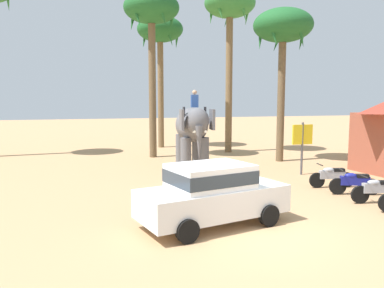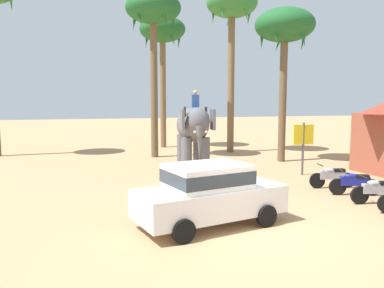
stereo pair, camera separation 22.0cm
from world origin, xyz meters
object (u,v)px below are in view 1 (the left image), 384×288
at_px(car_sedan_foreground, 212,192).
at_px(palm_tree_far_back, 283,30).
at_px(motorcycle_far_in_row, 355,182).
at_px(palm_tree_leaning_seaward, 230,10).
at_px(motorcycle_end_of_row, 332,176).
at_px(elephant_with_mahout, 192,128).
at_px(motorcycle_fourth_in_row, 378,190).
at_px(palm_tree_behind_elephant, 152,14).
at_px(palm_tree_near_hut, 160,34).
at_px(signboard_yellow, 302,138).

relative_size(car_sedan_foreground, palm_tree_far_back, 0.53).
height_order(motorcycle_far_in_row, palm_tree_far_back, palm_tree_far_back).
bearing_deg(motorcycle_far_in_row, palm_tree_leaning_seaward, 91.04).
height_order(motorcycle_far_in_row, palm_tree_leaning_seaward, palm_tree_leaning_seaward).
bearing_deg(palm_tree_leaning_seaward, palm_tree_far_back, -71.87).
bearing_deg(palm_tree_leaning_seaward, motorcycle_end_of_row, -89.25).
relative_size(elephant_with_mahout, motorcycle_far_in_row, 2.30).
xyz_separation_m(motorcycle_end_of_row, palm_tree_leaning_seaward, (-0.14, 10.63, 8.54)).
relative_size(motorcycle_fourth_in_row, palm_tree_behind_elephant, 0.19).
bearing_deg(palm_tree_far_back, elephant_with_mahout, -172.73).
xyz_separation_m(elephant_with_mahout, motorcycle_end_of_row, (4.01, -5.71, -1.53)).
distance_m(palm_tree_behind_elephant, palm_tree_near_hut, 4.74).
bearing_deg(palm_tree_behind_elephant, motorcycle_far_in_row, -64.25).
xyz_separation_m(car_sedan_foreground, palm_tree_leaning_seaward, (5.85, 13.58, 8.08)).
bearing_deg(motorcycle_end_of_row, car_sedan_foreground, -153.78).
bearing_deg(car_sedan_foreground, palm_tree_near_hut, 82.92).
distance_m(car_sedan_foreground, palm_tree_near_hut, 18.81).
bearing_deg(palm_tree_far_back, signboard_yellow, -104.34).
xyz_separation_m(palm_tree_near_hut, palm_tree_far_back, (5.09, -7.97, -0.83)).
relative_size(car_sedan_foreground, motorcycle_fourth_in_row, 2.46).
distance_m(palm_tree_near_hut, signboard_yellow, 13.93).
bearing_deg(palm_tree_leaning_seaward, motorcycle_fourth_in_row, -89.23).
bearing_deg(motorcycle_end_of_row, palm_tree_behind_elephant, 118.11).
xyz_separation_m(car_sedan_foreground, signboard_yellow, (6.28, 5.58, 0.76)).
distance_m(motorcycle_far_in_row, palm_tree_behind_elephant, 14.56).
distance_m(car_sedan_foreground, palm_tree_far_back, 13.34).
relative_size(palm_tree_far_back, signboard_yellow, 3.45).
relative_size(motorcycle_end_of_row, palm_tree_near_hut, 0.19).
relative_size(car_sedan_foreground, motorcycle_far_in_row, 2.54).
bearing_deg(palm_tree_near_hut, palm_tree_far_back, -57.44).
xyz_separation_m(palm_tree_far_back, palm_tree_leaning_seaward, (-1.39, 4.25, 1.87)).
bearing_deg(palm_tree_behind_elephant, car_sedan_foreground, -93.28).
relative_size(palm_tree_near_hut, palm_tree_far_back, 1.11).
relative_size(elephant_with_mahout, palm_tree_leaning_seaward, 0.38).
bearing_deg(signboard_yellow, palm_tree_leaning_seaward, 93.09).
distance_m(palm_tree_far_back, palm_tree_leaning_seaward, 4.84).
height_order(elephant_with_mahout, palm_tree_leaning_seaward, palm_tree_leaning_seaward).
distance_m(motorcycle_fourth_in_row, motorcycle_end_of_row, 2.37).
height_order(car_sedan_foreground, signboard_yellow, signboard_yellow).
bearing_deg(signboard_yellow, palm_tree_near_hut, 109.41).
xyz_separation_m(motorcycle_end_of_row, palm_tree_far_back, (1.25, 6.38, 6.67)).
distance_m(palm_tree_far_back, signboard_yellow, 6.69).
height_order(palm_tree_behind_elephant, palm_tree_near_hut, palm_tree_behind_elephant).
relative_size(motorcycle_far_in_row, palm_tree_near_hut, 0.19).
bearing_deg(motorcycle_fourth_in_row, car_sedan_foreground, -174.54).
bearing_deg(palm_tree_behind_elephant, palm_tree_leaning_seaward, 8.77).
height_order(palm_tree_far_back, palm_tree_leaning_seaward, palm_tree_leaning_seaward).
xyz_separation_m(car_sedan_foreground, motorcycle_far_in_row, (6.06, 1.74, -0.46)).
xyz_separation_m(elephant_with_mahout, palm_tree_far_back, (5.26, 0.67, 5.15)).
distance_m(palm_tree_behind_elephant, palm_tree_far_back, 7.46).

